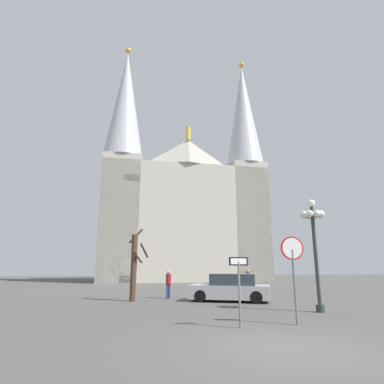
{
  "coord_description": "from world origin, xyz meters",
  "views": [
    {
      "loc": [
        -3.6,
        -7.7,
        1.91
      ],
      "look_at": [
        0.73,
        17.79,
        7.94
      ],
      "focal_mm": 29.73,
      "sensor_mm": 36.0,
      "label": 1
    }
  ],
  "objects_px": {
    "stop_sign": "(293,261)",
    "pedestrian_walking": "(168,281)",
    "one_way_arrow_sign": "(239,282)",
    "bare_tree": "(134,265)",
    "street_lamp": "(314,232)",
    "pedestrian_standing": "(248,279)",
    "cathedral": "(184,203)",
    "parked_car_near_silver": "(231,288)"
  },
  "relations": [
    {
      "from": "parked_car_near_silver",
      "to": "pedestrian_walking",
      "type": "xyz_separation_m",
      "value": [
        -3.28,
        2.2,
        0.3
      ]
    },
    {
      "from": "one_way_arrow_sign",
      "to": "stop_sign",
      "type": "bearing_deg",
      "value": 6.07
    },
    {
      "from": "one_way_arrow_sign",
      "to": "bare_tree",
      "type": "height_order",
      "value": "bare_tree"
    },
    {
      "from": "cathedral",
      "to": "pedestrian_walking",
      "type": "bearing_deg",
      "value": -100.41
    },
    {
      "from": "stop_sign",
      "to": "one_way_arrow_sign",
      "type": "height_order",
      "value": "stop_sign"
    },
    {
      "from": "street_lamp",
      "to": "pedestrian_standing",
      "type": "distance_m",
      "value": 9.05
    },
    {
      "from": "street_lamp",
      "to": "cathedral",
      "type": "bearing_deg",
      "value": 93.31
    },
    {
      "from": "one_way_arrow_sign",
      "to": "parked_car_near_silver",
      "type": "relative_size",
      "value": 0.46
    },
    {
      "from": "pedestrian_walking",
      "to": "pedestrian_standing",
      "type": "distance_m",
      "value": 6.01
    },
    {
      "from": "street_lamp",
      "to": "bare_tree",
      "type": "distance_m",
      "value": 9.85
    },
    {
      "from": "stop_sign",
      "to": "parked_car_near_silver",
      "type": "bearing_deg",
      "value": 90.84
    },
    {
      "from": "street_lamp",
      "to": "bare_tree",
      "type": "xyz_separation_m",
      "value": [
        -7.88,
        5.73,
        -1.42
      ]
    },
    {
      "from": "one_way_arrow_sign",
      "to": "cathedral",
      "type": "bearing_deg",
      "value": 85.09
    },
    {
      "from": "cathedral",
      "to": "pedestrian_walking",
      "type": "height_order",
      "value": "cathedral"
    },
    {
      "from": "stop_sign",
      "to": "street_lamp",
      "type": "xyz_separation_m",
      "value": [
        2.42,
        2.61,
        1.32
      ]
    },
    {
      "from": "stop_sign",
      "to": "parked_car_near_silver",
      "type": "distance_m",
      "value": 7.45
    },
    {
      "from": "stop_sign",
      "to": "cathedral",
      "type": "bearing_deg",
      "value": 88.7
    },
    {
      "from": "parked_car_near_silver",
      "to": "pedestrian_walking",
      "type": "relative_size",
      "value": 2.88
    },
    {
      "from": "pedestrian_standing",
      "to": "one_way_arrow_sign",
      "type": "bearing_deg",
      "value": -110.71
    },
    {
      "from": "cathedral",
      "to": "street_lamp",
      "type": "height_order",
      "value": "cathedral"
    },
    {
      "from": "pedestrian_standing",
      "to": "cathedral",
      "type": "bearing_deg",
      "value": 94.5
    },
    {
      "from": "street_lamp",
      "to": "pedestrian_standing",
      "type": "height_order",
      "value": "street_lamp"
    },
    {
      "from": "stop_sign",
      "to": "pedestrian_standing",
      "type": "relative_size",
      "value": 1.72
    },
    {
      "from": "stop_sign",
      "to": "pedestrian_walking",
      "type": "height_order",
      "value": "stop_sign"
    },
    {
      "from": "stop_sign",
      "to": "pedestrian_walking",
      "type": "distance_m",
      "value": 10.16
    },
    {
      "from": "cathedral",
      "to": "street_lamp",
      "type": "bearing_deg",
      "value": -86.69
    },
    {
      "from": "parked_car_near_silver",
      "to": "street_lamp",
      "type": "bearing_deg",
      "value": -61.8
    },
    {
      "from": "pedestrian_standing",
      "to": "parked_car_near_silver",
      "type": "bearing_deg",
      "value": -121.28
    },
    {
      "from": "one_way_arrow_sign",
      "to": "pedestrian_walking",
      "type": "distance_m",
      "value": 9.84
    },
    {
      "from": "one_way_arrow_sign",
      "to": "bare_tree",
      "type": "distance_m",
      "value": 9.23
    },
    {
      "from": "pedestrian_walking",
      "to": "cathedral",
      "type": "bearing_deg",
      "value": 79.59
    },
    {
      "from": "cathedral",
      "to": "stop_sign",
      "type": "distance_m",
      "value": 32.96
    },
    {
      "from": "cathedral",
      "to": "one_way_arrow_sign",
      "type": "relative_size",
      "value": 14.68
    },
    {
      "from": "bare_tree",
      "to": "parked_car_near_silver",
      "type": "relative_size",
      "value": 0.86
    },
    {
      "from": "one_way_arrow_sign",
      "to": "street_lamp",
      "type": "xyz_separation_m",
      "value": [
        4.45,
        2.83,
        1.97
      ]
    },
    {
      "from": "cathedral",
      "to": "one_way_arrow_sign",
      "type": "bearing_deg",
      "value": -94.91
    },
    {
      "from": "cathedral",
      "to": "bare_tree",
      "type": "relative_size",
      "value": 7.88
    },
    {
      "from": "parked_car_near_silver",
      "to": "pedestrian_walking",
      "type": "height_order",
      "value": "pedestrian_walking"
    },
    {
      "from": "pedestrian_walking",
      "to": "pedestrian_standing",
      "type": "bearing_deg",
      "value": 17.71
    },
    {
      "from": "parked_car_near_silver",
      "to": "cathedral",
      "type": "bearing_deg",
      "value": 88.06
    },
    {
      "from": "one_way_arrow_sign",
      "to": "street_lamp",
      "type": "bearing_deg",
      "value": 32.43
    },
    {
      "from": "one_way_arrow_sign",
      "to": "street_lamp",
      "type": "distance_m",
      "value": 5.63
    }
  ]
}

